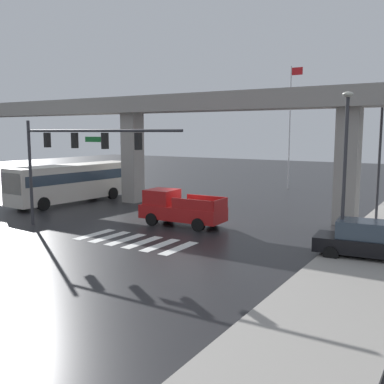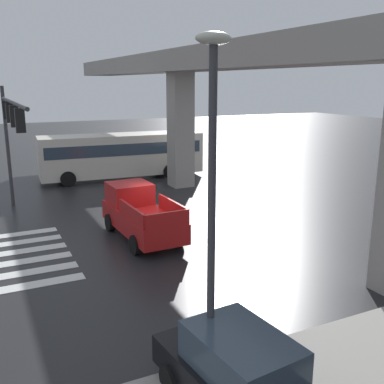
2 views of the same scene
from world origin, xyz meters
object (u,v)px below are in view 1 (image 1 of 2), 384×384
at_px(street_lamp_mid_block, 380,148).
at_px(city_bus, 73,181).
at_px(sedan_black, 365,241).
at_px(traffic_signal_mast, 73,148).
at_px(flagpole, 291,120).
at_px(pickup_truck, 178,209).
at_px(street_lamp_near_corner, 345,155).

bearing_deg(street_lamp_mid_block, city_bus, -169.53).
distance_m(sedan_black, traffic_signal_mast, 15.59).
distance_m(city_bus, sedan_black, 23.25).
bearing_deg(street_lamp_mid_block, traffic_signal_mast, -140.72).
relative_size(sedan_black, flagpole, 0.38).
bearing_deg(sedan_black, street_lamp_mid_block, 96.35).
relative_size(city_bus, traffic_signal_mast, 1.01).
distance_m(street_lamp_mid_block, flagpole, 16.73).
distance_m(traffic_signal_mast, street_lamp_mid_block, 17.97).
bearing_deg(city_bus, pickup_truck, -13.81).
height_order(city_bus, traffic_signal_mast, traffic_signal_mast).
relative_size(pickup_truck, street_lamp_mid_block, 0.71).
bearing_deg(pickup_truck, flagpole, 90.66).
bearing_deg(street_lamp_near_corner, traffic_signal_mast, -169.84).
relative_size(city_bus, flagpole, 0.93).
bearing_deg(pickup_truck, city_bus, 166.19).
height_order(pickup_truck, traffic_signal_mast, traffic_signal_mast).
bearing_deg(sedan_black, city_bus, 168.42).
bearing_deg(street_lamp_mid_block, pickup_truck, -145.18).
distance_m(city_bus, street_lamp_mid_block, 22.34).
height_order(traffic_signal_mast, flagpole, flagpole).
bearing_deg(street_lamp_mid_block, flagpole, 127.92).
bearing_deg(pickup_truck, street_lamp_mid_block, 34.82).
distance_m(pickup_truck, traffic_signal_mast, 6.99).
bearing_deg(traffic_signal_mast, city_bus, 137.02).
xyz_separation_m(sedan_black, street_lamp_mid_block, (-0.97, 8.69, 3.70)).
relative_size(city_bus, street_lamp_mid_block, 1.51).
xyz_separation_m(sedan_black, traffic_signal_mast, (-14.87, -2.69, 3.83)).
xyz_separation_m(city_bus, flagpole, (11.60, 17.12, 4.96)).
bearing_deg(sedan_black, pickup_truck, 170.87).
bearing_deg(sedan_black, flagpole, 117.14).
bearing_deg(pickup_truck, traffic_signal_mast, -131.55).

